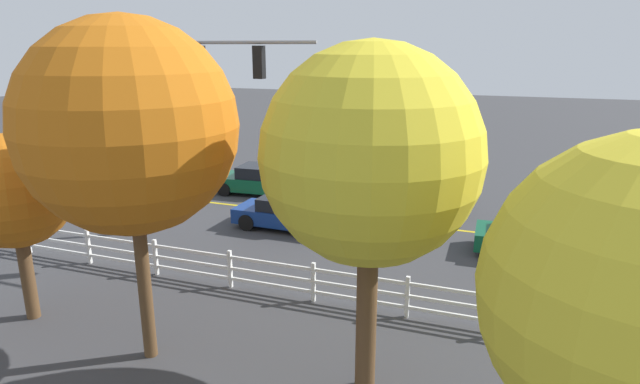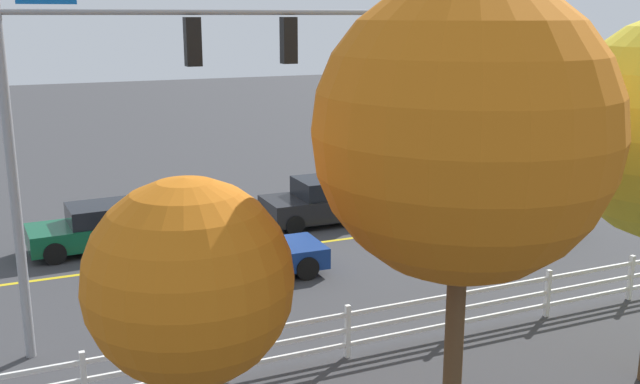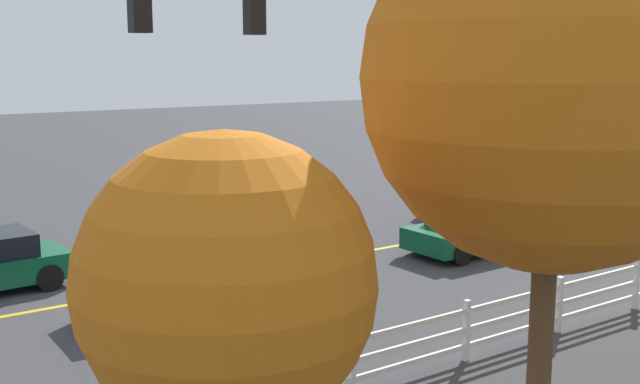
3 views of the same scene
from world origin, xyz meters
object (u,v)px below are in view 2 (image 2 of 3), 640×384
object	(u,v)px
car_3	(541,181)
car_4	(245,256)
car_1	(323,201)
car_2	(99,228)
car_0	(511,216)
tree_1	(464,133)
tree_0	(189,283)

from	to	relation	value
car_3	car_4	xyz separation A→B (m)	(13.24, 3.82, -0.06)
car_1	car_4	bearing A→B (deg)	44.72
car_4	car_1	bearing A→B (deg)	45.74
car_1	car_2	xyz separation A→B (m)	(7.34, -0.10, -0.07)
car_1	car_3	distance (m)	9.19
car_0	tree_1	distance (m)	13.45
car_4	tree_1	world-z (taller)	tree_1
car_4	tree_0	size ratio (longest dim) A/B	0.87
car_2	car_3	distance (m)	16.53
car_1	car_4	world-z (taller)	car_1
car_0	car_2	bearing A→B (deg)	161.33
tree_0	tree_1	xyz separation A→B (m)	(-4.00, 0.42, 1.84)
car_4	car_0	bearing A→B (deg)	2.73
car_0	car_1	xyz separation A→B (m)	(4.94, -3.74, 0.11)
car_4	tree_1	bearing A→B (deg)	-85.81
car_1	car_2	world-z (taller)	car_1
tree_1	car_2	bearing A→B (deg)	-74.04
car_0	car_3	xyz separation A→B (m)	(-4.25, -3.58, 0.03)
car_1	car_2	size ratio (longest dim) A/B	0.97
car_1	car_0	bearing A→B (deg)	143.02
car_2	tree_0	size ratio (longest dim) A/B	0.83
car_2	car_4	xyz separation A→B (m)	(-3.30, 4.09, -0.07)
car_1	car_3	size ratio (longest dim) A/B	0.86
tree_0	car_2	bearing A→B (deg)	-91.04
car_2	car_3	size ratio (longest dim) A/B	0.89
car_3	car_4	world-z (taller)	car_3
tree_0	car_4	bearing A→B (deg)	-112.11
car_1	tree_1	size ratio (longest dim) A/B	0.52
car_0	tree_0	distance (m)	15.62
car_3	car_4	size ratio (longest dim) A/B	1.08
car_3	tree_1	distance (m)	18.73
car_3	tree_1	size ratio (longest dim) A/B	0.61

